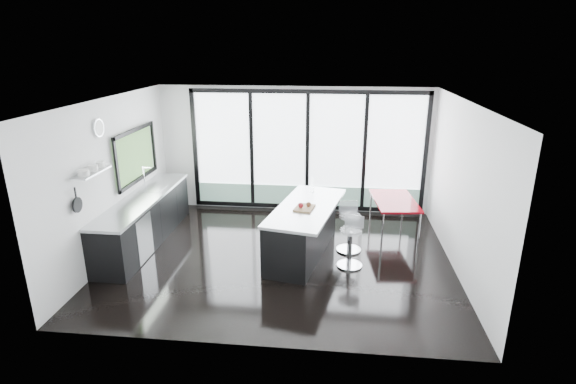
# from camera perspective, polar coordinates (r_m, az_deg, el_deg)

# --- Properties ---
(floor) EXTENTS (6.00, 5.00, 0.00)m
(floor) POSITION_cam_1_polar(r_m,az_deg,el_deg) (8.17, -0.93, -8.31)
(floor) COLOR black
(floor) RESTS_ON ground
(ceiling) EXTENTS (6.00, 5.00, 0.00)m
(ceiling) POSITION_cam_1_polar(r_m,az_deg,el_deg) (7.35, -1.05, 11.57)
(ceiling) COLOR white
(ceiling) RESTS_ON wall_back
(wall_back) EXTENTS (6.00, 0.09, 2.80)m
(wall_back) POSITION_cam_1_polar(r_m,az_deg,el_deg) (10.02, 2.31, 4.53)
(wall_back) COLOR silver
(wall_back) RESTS_ON ground
(wall_front) EXTENTS (6.00, 0.00, 2.80)m
(wall_front) POSITION_cam_1_polar(r_m,az_deg,el_deg) (5.34, -4.33, -6.90)
(wall_front) COLOR silver
(wall_front) RESTS_ON ground
(wall_left) EXTENTS (0.26, 5.00, 2.80)m
(wall_left) POSITION_cam_1_polar(r_m,az_deg,el_deg) (8.72, -20.58, 3.20)
(wall_left) COLOR silver
(wall_left) RESTS_ON ground
(wall_right) EXTENTS (0.00, 5.00, 2.80)m
(wall_right) POSITION_cam_1_polar(r_m,az_deg,el_deg) (7.87, 21.24, 0.32)
(wall_right) COLOR silver
(wall_right) RESTS_ON ground
(counter_cabinets) EXTENTS (0.69, 3.24, 1.36)m
(counter_cabinets) POSITION_cam_1_polar(r_m,az_deg,el_deg) (9.03, -17.74, -3.33)
(counter_cabinets) COLOR black
(counter_cabinets) RESTS_ON floor
(island) EXTENTS (1.41, 2.44, 1.22)m
(island) POSITION_cam_1_polar(r_m,az_deg,el_deg) (8.14, 1.84, -4.74)
(island) COLOR black
(island) RESTS_ON floor
(bar_stool_near) EXTENTS (0.56, 0.56, 0.69)m
(bar_stool_near) POSITION_cam_1_polar(r_m,az_deg,el_deg) (7.80, 7.91, -7.04)
(bar_stool_near) COLOR silver
(bar_stool_near) RESTS_ON floor
(bar_stool_far) EXTENTS (0.53, 0.53, 0.72)m
(bar_stool_far) POSITION_cam_1_polar(r_m,az_deg,el_deg) (8.36, 7.78, -5.15)
(bar_stool_far) COLOR silver
(bar_stool_far) RESTS_ON floor
(red_table) EXTENTS (0.92, 1.45, 0.74)m
(red_table) POSITION_cam_1_polar(r_m,az_deg,el_deg) (9.22, 13.23, -3.12)
(red_table) COLOR maroon
(red_table) RESTS_ON floor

